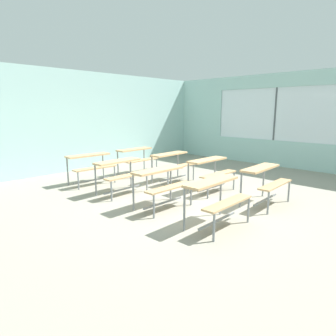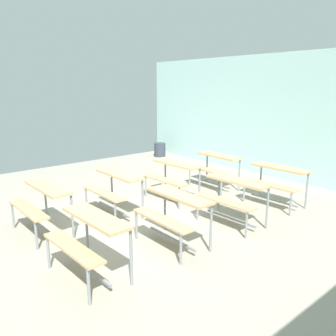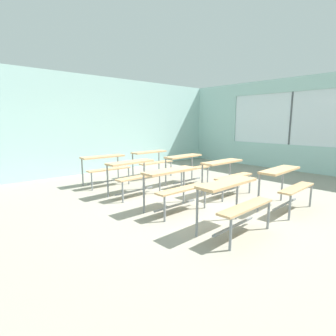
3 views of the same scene
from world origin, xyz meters
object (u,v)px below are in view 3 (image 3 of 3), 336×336
Objects in this scene: desk_bench_r0c0 at (233,195)px; desk_bench_r3c0 at (105,163)px; desk_bench_r0c1 at (285,179)px; desk_bench_r1c0 at (174,180)px; desk_bench_r2c0 at (133,170)px; desk_bench_r2c1 at (187,163)px; desk_bench_r3c1 at (152,158)px; desk_bench_r1c1 at (226,170)px.

desk_bench_r3c0 is (0.05, 3.85, 0.00)m from desk_bench_r0c0.
desk_bench_r0c1 is at bearing -2.29° from desk_bench_r0c0.
desk_bench_r0c0 is at bearing 176.62° from desk_bench_r0c1.
desk_bench_r1c0 is 2.59m from desk_bench_r3c0.
desk_bench_r3c0 is (-0.01, 1.25, 0.00)m from desk_bench_r2c0.
desk_bench_r0c1 and desk_bench_r1c0 have the same top height.
desk_bench_r3c1 is (-0.07, 1.36, 0.00)m from desk_bench_r2c1.
desk_bench_r0c0 is 1.00× the size of desk_bench_r3c1.
desk_bench_r1c1 and desk_bench_r2c1 have the same top height.
desk_bench_r3c0 is (-1.55, 2.57, 0.00)m from desk_bench_r1c1.
desk_bench_r1c0 and desk_bench_r3c1 have the same top height.
desk_bench_r2c0 is at bearing 139.91° from desk_bench_r1c1.
desk_bench_r2c0 is at bearing 117.79° from desk_bench_r0c1.
desk_bench_r0c0 and desk_bench_r2c1 have the same top height.
desk_bench_r0c0 is at bearing -93.68° from desk_bench_r2c0.
desk_bench_r3c0 is at bearing 121.60° from desk_bench_r1c1.
desk_bench_r1c1 is at bearing -93.86° from desk_bench_r2c1.
desk_bench_r0c1 is 1.00× the size of desk_bench_r2c1.
desk_bench_r2c0 is 1.25m from desk_bench_r3c0.
desk_bench_r0c1 is 3.05m from desk_bench_r2c0.
desk_bench_r2c1 and desk_bench_r3c1 have the same top height.
desk_bench_r0c1 is at bearing -93.15° from desk_bench_r2c1.
desk_bench_r0c0 and desk_bench_r0c1 have the same top height.
desk_bench_r3c1 is at bearing 91.06° from desk_bench_r2c1.
desk_bench_r3c1 is (1.58, 3.89, 0.00)m from desk_bench_r0c0.
desk_bench_r0c1 is at bearing -66.16° from desk_bench_r3c0.
desk_bench_r3c1 is at bearing 66.68° from desk_bench_r0c0.
desk_bench_r2c0 is 1.00× the size of desk_bench_r2c1.
desk_bench_r3c1 is at bearing 37.86° from desk_bench_r2c0.
desk_bench_r1c1 is (1.58, 0.02, 0.00)m from desk_bench_r1c0.
desk_bench_r1c1 is at bearing -90.60° from desk_bench_r3c1.
desk_bench_r1c0 is 0.98× the size of desk_bench_r3c0.
desk_bench_r0c1 and desk_bench_r3c1 have the same top height.
desk_bench_r3c1 is at bearing 90.95° from desk_bench_r1c1.
desk_bench_r1c1 is 0.98× the size of desk_bench_r2c0.
desk_bench_r1c1 is 3.00m from desk_bench_r3c0.
desk_bench_r3c1 is (-0.02, 2.61, 0.00)m from desk_bench_r1c1.
desk_bench_r1c1 is 2.61m from desk_bench_r3c1.
desk_bench_r2c0 is (0.06, 2.61, 0.00)m from desk_bench_r0c0.
desk_bench_r0c0 is 3.86m from desk_bench_r3c0.
desk_bench_r0c1 is at bearing -90.22° from desk_bench_r1c1.
desk_bench_r3c0 is 1.53m from desk_bench_r3c1.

